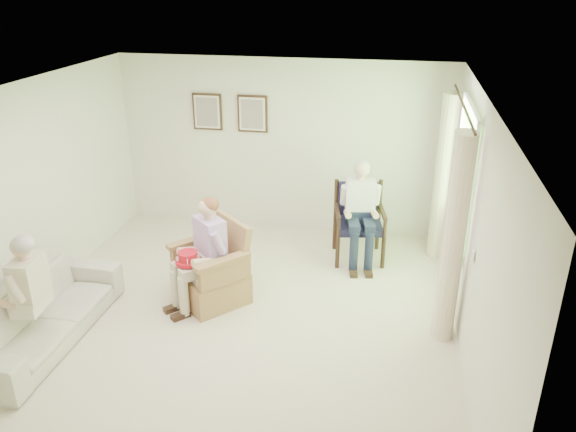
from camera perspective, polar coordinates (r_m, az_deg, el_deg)
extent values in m
plane|color=beige|center=(6.62, -5.43, -10.56)|extent=(5.50, 5.50, 0.00)
cube|color=silver|center=(8.50, -0.53, 7.11)|extent=(5.00, 0.04, 2.60)
cube|color=silver|center=(3.83, -18.28, -16.59)|extent=(5.00, 0.04, 2.60)
cube|color=silver|center=(7.11, -25.57, 1.39)|extent=(0.04, 5.50, 2.60)
cube|color=silver|center=(5.82, 18.42, -2.13)|extent=(0.04, 5.50, 2.60)
cube|color=white|center=(5.60, -6.45, 12.06)|extent=(5.00, 5.50, 0.02)
cube|color=#2D6B23|center=(6.83, 17.43, 4.07)|extent=(0.02, 1.40, 1.50)
cube|color=white|center=(6.63, 18.16, 10.44)|extent=(0.04, 1.52, 0.06)
cube|color=white|center=(7.11, 16.60, -1.86)|extent=(0.04, 1.52, 0.06)
cylinder|color=#382114|center=(6.61, 17.40, 10.69)|extent=(0.03, 2.50, 0.03)
cylinder|color=beige|center=(6.06, 16.44, -2.41)|extent=(0.34, 0.34, 2.30)
cylinder|color=beige|center=(7.87, 15.48, 3.72)|extent=(0.34, 0.34, 2.30)
cube|color=#382114|center=(8.66, -8.19, 10.45)|extent=(0.45, 0.03, 0.55)
cube|color=silver|center=(8.64, -8.23, 10.42)|extent=(0.39, 0.01, 0.49)
cube|color=tan|center=(8.63, -8.25, 10.41)|extent=(0.33, 0.01, 0.43)
cube|color=#382114|center=(8.45, -3.62, 10.33)|extent=(0.45, 0.03, 0.55)
cube|color=silver|center=(8.43, -3.66, 10.30)|extent=(0.39, 0.01, 0.49)
cube|color=tan|center=(8.43, -3.67, 10.28)|extent=(0.33, 0.01, 0.43)
cube|color=#A4784D|center=(6.95, -7.79, -7.05)|extent=(0.74, 0.72, 0.39)
cube|color=beige|center=(6.81, -7.97, -5.42)|extent=(0.57, 0.55, 0.09)
cube|color=#A4784D|center=(6.96, -7.22, -2.21)|extent=(0.68, 0.21, 0.58)
cube|color=#A4784D|center=(6.89, -10.63, -4.27)|extent=(0.09, 0.66, 0.28)
cube|color=#A4784D|center=(6.68, -5.17, -4.86)|extent=(0.09, 0.66, 0.28)
cylinder|color=black|center=(7.67, 4.66, -3.52)|extent=(0.06, 0.06, 0.45)
cylinder|color=black|center=(7.63, 9.25, -3.90)|extent=(0.06, 0.06, 0.45)
cylinder|color=black|center=(8.18, 5.15, -1.73)|extent=(0.06, 0.06, 0.45)
cylinder|color=black|center=(8.15, 9.45, -2.08)|extent=(0.06, 0.06, 0.45)
cube|color=#1B1938|center=(7.78, 7.23, -0.95)|extent=(0.59, 0.57, 0.10)
cube|color=#1B1938|center=(7.93, 7.49, 1.68)|extent=(0.55, 0.07, 0.51)
imported|color=beige|center=(6.70, -23.79, -9.08)|extent=(2.15, 0.84, 0.63)
cube|color=beige|center=(6.73, -8.04, -4.25)|extent=(0.40, 0.26, 0.16)
cube|color=#C59DDE|center=(6.63, -8.12, -2.03)|extent=(0.39, 0.24, 0.46)
sphere|color=#DDAD8E|center=(6.47, -8.33, 0.89)|extent=(0.21, 0.21, 0.21)
ellipsoid|color=brown|center=(6.48, -8.27, 1.18)|extent=(0.22, 0.22, 0.18)
cube|color=beige|center=(6.61, -9.45, -5.41)|extent=(0.14, 0.44, 0.13)
cube|color=beige|center=(6.54, -7.80, -5.60)|extent=(0.14, 0.44, 0.13)
cylinder|color=beige|center=(6.58, -9.90, -8.25)|extent=(0.12, 0.12, 0.49)
cylinder|color=beige|center=(6.52, -8.24, -8.47)|extent=(0.12, 0.12, 0.49)
cube|color=#181F36|center=(7.72, 7.29, 0.14)|extent=(0.40, 0.26, 0.16)
cube|color=white|center=(7.63, 7.41, 2.12)|extent=(0.39, 0.24, 0.46)
sphere|color=#DDAD8E|center=(7.50, 7.55, 4.73)|extent=(0.21, 0.21, 0.21)
ellipsoid|color=#B7B2AD|center=(7.51, 7.57, 4.97)|extent=(0.22, 0.22, 0.18)
cube|color=#181F36|center=(7.54, 6.38, -0.80)|extent=(0.14, 0.44, 0.13)
cube|color=#181F36|center=(7.53, 7.89, -0.92)|extent=(0.14, 0.44, 0.13)
cylinder|color=#181F36|center=(7.49, 6.13, -3.52)|extent=(0.12, 0.12, 0.56)
cylinder|color=#181F36|center=(7.48, 7.66, -3.65)|extent=(0.12, 0.12, 0.56)
cube|color=beige|center=(6.51, -24.64, -7.84)|extent=(0.42, 0.26, 0.16)
cube|color=beige|center=(6.40, -24.96, -5.60)|extent=(0.41, 0.24, 0.46)
sphere|color=#DDAD8E|center=(6.23, -25.58, -2.65)|extent=(0.21, 0.21, 0.21)
ellipsoid|color=#B7B2AD|center=(6.24, -25.49, -2.35)|extent=(0.22, 0.22, 0.18)
cube|color=beige|center=(6.45, -26.39, -9.03)|extent=(0.14, 0.44, 0.13)
cube|color=beige|center=(6.34, -24.93, -9.34)|extent=(0.14, 0.44, 0.13)
cylinder|color=beige|center=(6.45, -27.05, -11.74)|extent=(0.12, 0.12, 0.44)
cylinder|color=beige|center=(6.33, -25.59, -12.10)|extent=(0.12, 0.12, 0.44)
cylinder|color=red|center=(6.59, -10.09, -4.56)|extent=(0.30, 0.30, 0.04)
cylinder|color=red|center=(6.56, -10.13, -4.09)|extent=(0.22, 0.22, 0.12)
cube|color=white|center=(6.52, -9.17, -4.20)|extent=(0.05, 0.01, 0.05)
cube|color=white|center=(6.64, -9.50, -3.69)|extent=(0.02, 0.05, 0.05)
cube|color=white|center=(6.65, -10.68, -3.74)|extent=(0.04, 0.03, 0.05)
cube|color=white|center=(6.54, -11.12, -4.28)|extent=(0.04, 0.03, 0.05)
cube|color=white|center=(6.46, -10.18, -4.57)|extent=(0.02, 0.05, 0.05)
cylinder|color=tan|center=(7.11, -6.85, -6.36)|extent=(0.59, 0.59, 0.36)
ellipsoid|color=white|center=(6.99, -6.94, -4.71)|extent=(0.41, 0.41, 0.25)
cylinder|color=#A57F56|center=(6.92, -6.25, -4.99)|extent=(0.18, 0.33, 0.54)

